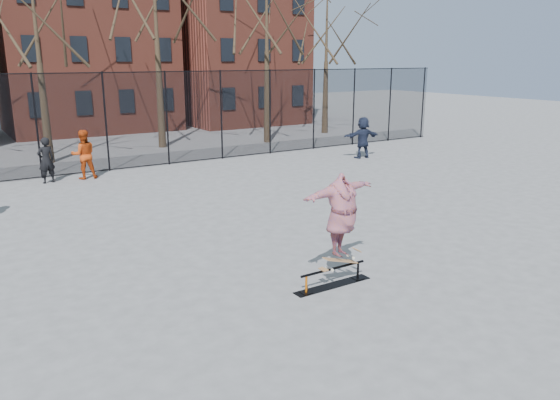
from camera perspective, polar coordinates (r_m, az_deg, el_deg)
ground at (r=12.79m, az=5.26°, el=-6.14°), size 100.00×100.00×0.00m
skate_rail at (r=11.30m, az=5.55°, el=-8.17°), size 1.80×0.28×0.40m
skateboard at (r=11.30m, az=6.32°, el=-6.59°), size 0.88×0.21×0.10m
skater at (r=11.00m, az=6.45°, el=-2.19°), size 2.18×1.05×1.71m
bystander_black at (r=21.97m, az=-23.24°, el=3.83°), size 0.70×0.54×1.71m
bystander_red at (r=22.21m, az=-19.83°, el=4.49°), size 0.98×0.80×1.88m
bystander_navy at (r=25.65m, az=8.65°, el=6.48°), size 1.84×0.87×1.91m
fence at (r=23.71m, az=-14.50°, el=8.20°), size 34.03×0.07×4.00m
rowhouses at (r=36.34m, az=-20.60°, el=16.18°), size 29.00×7.00×13.00m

